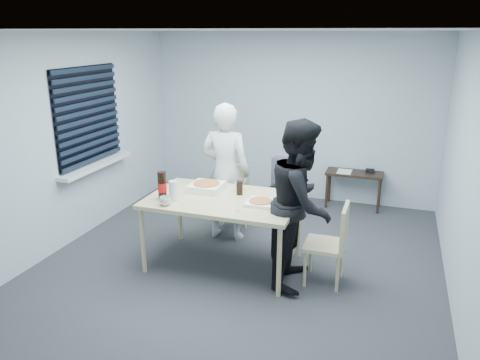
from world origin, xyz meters
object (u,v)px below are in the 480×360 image
(mug_a, at_px, (165,201))
(mug_b, at_px, (239,186))
(soda_bottle, at_px, (162,186))
(backpack, at_px, (282,172))
(chair_right, at_px, (333,239))
(stool, at_px, (282,192))
(chair_far, at_px, (232,193))
(side_table, at_px, (354,177))
(dining_table, at_px, (223,203))
(person_white, at_px, (226,172))
(person_black, at_px, (301,203))

(mug_a, height_order, mug_b, mug_a)
(mug_a, distance_m, soda_bottle, 0.23)
(backpack, bearing_deg, mug_a, -115.56)
(chair_right, distance_m, stool, 2.06)
(chair_far, xyz_separation_m, backpack, (0.51, 0.76, 0.13))
(chair_far, height_order, chair_right, same)
(side_table, bearing_deg, chair_right, -89.55)
(dining_table, relative_size, chair_right, 1.88)
(dining_table, relative_size, chair_far, 1.88)
(chair_far, relative_size, stool, 2.02)
(mug_b, xyz_separation_m, soda_bottle, (-0.70, -0.57, 0.10))
(dining_table, relative_size, person_white, 0.94)
(side_table, bearing_deg, person_black, -97.70)
(soda_bottle, bearing_deg, person_black, 6.01)
(chair_right, xyz_separation_m, side_table, (-0.02, 2.40, -0.03))
(dining_table, bearing_deg, chair_right, -1.43)
(dining_table, xyz_separation_m, person_white, (-0.24, 0.72, 0.13))
(dining_table, xyz_separation_m, stool, (0.25, 1.76, -0.42))
(chair_right, height_order, person_white, person_white)
(person_white, distance_m, mug_a, 1.16)
(side_table, bearing_deg, stool, -148.09)
(side_table, bearing_deg, soda_bottle, -125.42)
(chair_right, xyz_separation_m, soda_bottle, (-1.87, -0.21, 0.45))
(dining_table, bearing_deg, chair_far, 104.37)
(stool, bearing_deg, person_white, -115.31)
(mug_b, bearing_deg, mug_a, -128.15)
(chair_right, distance_m, person_black, 0.51)
(person_white, relative_size, backpack, 4.24)
(stool, xyz_separation_m, mug_a, (-0.76, -2.17, 0.53))
(side_table, relative_size, mug_b, 8.44)
(person_black, distance_m, side_table, 2.50)
(chair_right, bearing_deg, side_table, 90.45)
(chair_far, height_order, backpack, chair_far)
(chair_far, distance_m, chair_right, 1.81)
(chair_right, bearing_deg, backpack, 119.12)
(chair_far, distance_m, backpack, 0.92)
(side_table, distance_m, stool, 1.16)
(person_white, xyz_separation_m, mug_a, (-0.27, -1.13, -0.02))
(stool, height_order, mug_a, mug_a)
(dining_table, height_order, backpack, backpack)
(person_black, distance_m, backpack, 1.95)
(chair_far, bearing_deg, dining_table, -75.63)
(stool, height_order, backpack, backpack)
(chair_far, relative_size, chair_right, 1.00)
(chair_far, xyz_separation_m, chair_right, (1.50, -1.02, 0.00))
(dining_table, xyz_separation_m, backpack, (0.25, 1.75, -0.11))
(dining_table, bearing_deg, person_black, -4.86)
(soda_bottle, bearing_deg, person_white, 67.97)
(person_black, height_order, soda_bottle, person_black)
(soda_bottle, bearing_deg, mug_b, 39.10)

